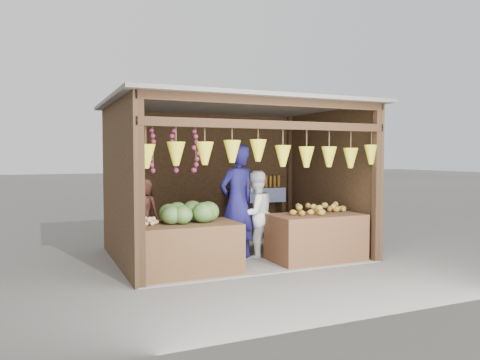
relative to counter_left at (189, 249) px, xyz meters
name	(u,v)px	position (x,y,z in m)	size (l,w,h in m)	color
ground	(234,255)	(1.14, 0.99, -0.38)	(80.00, 80.00, 0.00)	#514F49
stall_structure	(233,160)	(1.10, 0.94, 1.29)	(4.30, 3.30, 2.66)	slate
back_shelf	(256,197)	(2.19, 2.27, 0.50)	(1.25, 0.32, 1.32)	#382314
counter_left	(189,249)	(0.00, 0.00, 0.00)	(1.46, 0.85, 0.75)	#472917
counter_right	(316,238)	(2.20, -0.01, 0.01)	(1.52, 0.85, 0.78)	#52301B
stool	(144,252)	(-0.42, 1.13, -0.23)	(0.32, 0.32, 0.30)	black
man_standing	(237,203)	(1.02, 0.56, 0.59)	(0.71, 0.46, 1.93)	#181550
woman_standing	(255,214)	(1.38, 0.61, 0.37)	(0.73, 0.57, 1.49)	silver
vendor_seated	(144,211)	(-0.42, 1.13, 0.46)	(0.52, 0.34, 1.07)	#552A22
melon_pile	(187,212)	(0.00, 0.08, 0.54)	(1.00, 0.50, 0.32)	#174A13
tanfruit_pile	(151,222)	(-0.57, -0.04, 0.44)	(0.34, 0.40, 0.13)	#AC844F
mango_pile	(322,207)	(2.30, -0.02, 0.51)	(1.40, 0.64, 0.22)	#B04117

